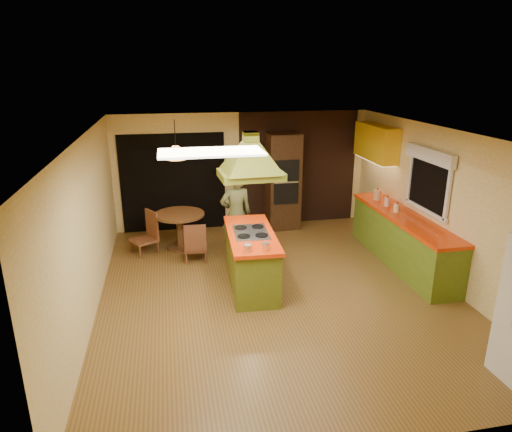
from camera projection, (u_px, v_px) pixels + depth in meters
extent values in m
plane|color=brown|center=(277.00, 290.00, 7.31)|extent=(6.50, 6.50, 0.00)
plane|color=#F8ECB2|center=(243.00, 171.00, 9.94)|extent=(5.50, 0.00, 5.50)
plane|color=#F8ECB2|center=(368.00, 334.00, 3.89)|extent=(5.50, 0.00, 5.50)
plane|color=#F8ECB2|center=(88.00, 228.00, 6.41)|extent=(0.00, 6.50, 6.50)
plane|color=#F8ECB2|center=(442.00, 206.00, 7.42)|extent=(0.00, 6.50, 6.50)
plane|color=silver|center=(279.00, 134.00, 6.52)|extent=(6.50, 6.50, 0.00)
cube|color=#381E14|center=(298.00, 168.00, 10.15)|extent=(2.64, 0.03, 2.50)
cube|color=black|center=(173.00, 183.00, 9.71)|extent=(2.20, 0.03, 2.10)
cube|color=olive|center=(402.00, 241.00, 8.18)|extent=(0.58, 3.00, 0.86)
cube|color=#E53807|center=(404.00, 217.00, 8.03)|extent=(0.62, 3.05, 0.06)
cube|color=yellow|center=(376.00, 142.00, 9.22)|extent=(0.34, 1.40, 0.70)
cube|color=black|center=(429.00, 183.00, 7.69)|extent=(0.03, 1.16, 0.96)
cube|color=white|center=(430.00, 155.00, 7.53)|extent=(0.10, 1.35, 0.22)
cube|color=white|center=(211.00, 152.00, 5.21)|extent=(1.20, 0.60, 0.03)
cube|color=olive|center=(251.00, 261.00, 7.37)|extent=(0.75, 1.77, 0.85)
cube|color=#F93908|center=(251.00, 235.00, 7.23)|extent=(0.82, 1.85, 0.06)
cube|color=silver|center=(251.00, 232.00, 7.22)|extent=(0.56, 0.79, 0.02)
cube|color=olive|center=(251.00, 175.00, 6.92)|extent=(0.98, 0.72, 0.11)
pyramid|color=olive|center=(251.00, 142.00, 6.77)|extent=(0.98, 0.72, 0.45)
cube|color=olive|center=(251.00, 137.00, 6.74)|extent=(0.22, 0.22, 0.14)
imported|color=#52572E|center=(236.00, 214.00, 8.41)|extent=(0.64, 0.46, 1.63)
cube|color=#402714|center=(283.00, 181.00, 9.88)|extent=(0.70, 0.60, 2.08)
cube|color=black|center=(287.00, 171.00, 9.51)|extent=(0.54, 0.03, 0.45)
cube|color=black|center=(286.00, 194.00, 9.66)|extent=(0.54, 0.03, 0.45)
cylinder|color=brown|center=(179.00, 214.00, 8.79)|extent=(0.96, 0.96, 0.05)
cylinder|color=brown|center=(180.00, 231.00, 8.89)|extent=(0.14, 0.14, 0.67)
cylinder|color=brown|center=(181.00, 247.00, 9.00)|extent=(0.54, 0.54, 0.05)
cone|color=#FF9E3F|center=(176.00, 153.00, 8.41)|extent=(0.44, 0.44, 0.24)
cylinder|color=beige|center=(377.00, 195.00, 8.92)|extent=(0.14, 0.14, 0.20)
cylinder|color=#F3DCC3|center=(387.00, 202.00, 8.53)|extent=(0.16, 0.16, 0.17)
cylinder|color=#FFF2CD|center=(397.00, 208.00, 8.19)|extent=(0.14, 0.14, 0.15)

